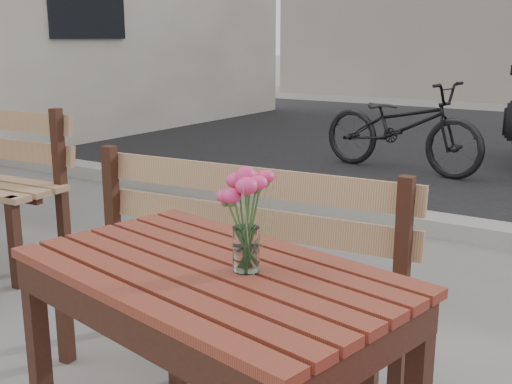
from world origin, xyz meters
TOP-DOWN VIEW (x-y plane):
  - street at (0.00, 5.06)m, footprint 30.00×8.12m
  - main_table at (0.18, 0.12)m, footprint 1.22×0.86m
  - main_bench at (-0.15, 0.68)m, footprint 1.45×0.54m
  - main_vase at (0.28, 0.15)m, footprint 0.16×0.16m
  - bicycle at (-1.03, 4.90)m, footprint 1.80×0.85m

SIDE VIEW (x-z plane):
  - street at x=0.00m, z-range -0.03..0.09m
  - bicycle at x=-1.03m, z-range 0.00..0.91m
  - main_bench at x=-0.15m, z-range 0.09..0.98m
  - main_table at x=0.18m, z-range 0.23..0.92m
  - main_vase at x=0.28m, z-range 0.73..1.02m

